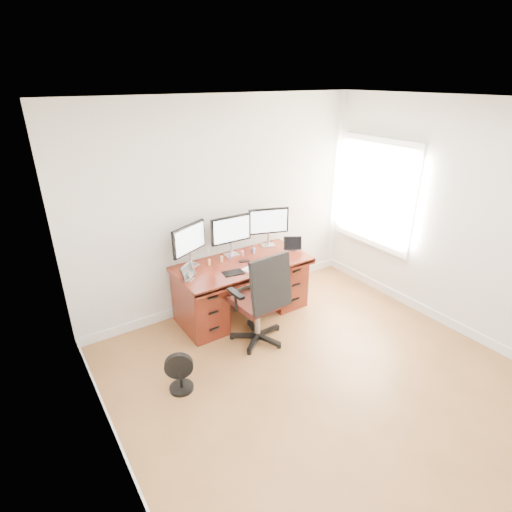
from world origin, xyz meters
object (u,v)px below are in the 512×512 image
desk (242,286)px  office_chair (260,314)px  monitor_center (231,231)px  keyboard (253,267)px  floor_fan (180,373)px

desk → office_chair: bearing=-103.3°
monitor_center → keyboard: bearing=-85.2°
floor_fan → monitor_center: (1.26, 1.11, 0.88)m
floor_fan → monitor_center: bearing=65.1°
desk → monitor_center: bearing=90.0°
floor_fan → monitor_center: 1.90m
desk → office_chair: 0.67m
monitor_center → keyboard: (0.02, -0.47, -0.33)m
keyboard → monitor_center: bearing=76.1°
keyboard → desk: bearing=78.7°
desk → keyboard: 0.43m
floor_fan → keyboard: 1.54m
desk → floor_fan: bearing=-145.3°
desk → floor_fan: 1.55m
office_chair → monitor_center: bearing=77.4°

